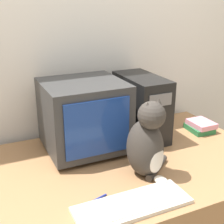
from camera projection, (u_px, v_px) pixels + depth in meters
name	position (u px, v px, depth m)	size (l,w,h in m)	color
wall_back	(80.00, 53.00, 1.93)	(7.00, 0.05, 2.50)	silver
desk	(117.00, 222.00, 1.77)	(1.64, 0.96, 0.76)	#9E7047
crt_monitor	(84.00, 116.00, 1.71)	(0.43, 0.42, 0.40)	#333333
computer_tower	(141.00, 107.00, 1.89)	(0.20, 0.41, 0.38)	black
keyboard	(132.00, 205.00, 1.29)	(0.49, 0.18, 0.02)	silver
cat	(147.00, 144.00, 1.47)	(0.28, 0.26, 0.39)	#38332D
book_stack	(200.00, 126.00, 2.02)	(0.15, 0.18, 0.07)	#28703D
pen	(92.00, 202.00, 1.32)	(0.15, 0.05, 0.01)	navy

